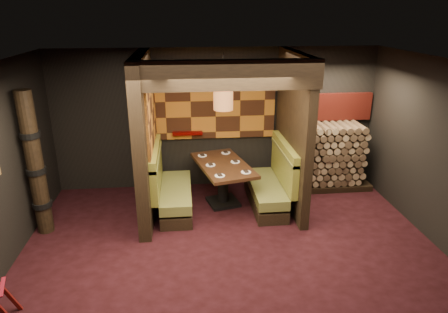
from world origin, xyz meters
TOP-DOWN VIEW (x-y plane):
  - floor at (0.00, 0.00)m, footprint 6.50×5.50m
  - ceiling at (0.00, 0.00)m, footprint 6.50×5.50m
  - wall_back at (0.00, 2.76)m, footprint 6.50×0.02m
  - wall_front at (0.00, -2.76)m, footprint 6.50×0.02m
  - partition_left at (-1.35, 1.65)m, footprint 0.20×2.20m
  - partition_right at (1.30, 1.70)m, footprint 0.15×2.10m
  - header_beam at (-0.02, 0.70)m, footprint 2.85×0.18m
  - tapa_back_panel at (-0.02, 2.71)m, footprint 2.40×0.06m
  - tapa_side_panel at (-1.23, 1.82)m, footprint 0.04×1.85m
  - lacquer_shelf at (-0.60, 2.65)m, footprint 0.60×0.12m
  - booth_bench_left at (-0.96, 1.65)m, footprint 0.68×1.60m
  - booth_bench_right at (0.93, 1.65)m, footprint 0.68×1.60m
  - dining_table at (0.03, 1.80)m, footprint 1.18×1.71m
  - place_settings at (0.03, 1.80)m, footprint 0.90×1.33m
  - pendant_lamp at (0.03, 1.75)m, footprint 0.35×0.35m
  - totem_column at (-3.05, 1.10)m, footprint 0.31×0.31m
  - firewood_stack at (2.29, 2.35)m, footprint 1.73×0.70m
  - mosaic_header at (2.29, 2.68)m, footprint 1.83×0.10m
  - bay_front_post at (1.39, 1.96)m, footprint 0.08×0.08m

SIDE VIEW (x-z plane):
  - floor at x=0.00m, z-range -0.02..0.00m
  - booth_bench_left at x=-0.96m, z-range -0.17..0.97m
  - booth_bench_right at x=0.93m, z-range -0.17..0.97m
  - dining_table at x=0.03m, z-range 0.17..1.00m
  - firewood_stack at x=2.29m, z-range 0.00..1.36m
  - place_settings at x=0.03m, z-range 0.82..0.85m
  - lacquer_shelf at x=-0.60m, z-range 1.15..1.21m
  - totem_column at x=-3.05m, z-range -0.01..2.39m
  - wall_back at x=0.00m, z-range 0.00..2.85m
  - wall_front at x=0.00m, z-range 0.00..2.85m
  - partition_left at x=-1.35m, z-range 0.00..2.85m
  - partition_right at x=1.30m, z-range 0.00..2.85m
  - bay_front_post at x=1.39m, z-range 0.00..2.85m
  - mosaic_header at x=2.29m, z-range 1.36..1.92m
  - tapa_back_panel at x=-0.02m, z-range 1.04..2.60m
  - tapa_side_panel at x=-1.23m, z-range 1.12..2.58m
  - pendant_lamp at x=0.03m, z-range 1.60..2.58m
  - header_beam at x=-0.02m, z-range 2.41..2.85m
  - ceiling at x=0.00m, z-range 2.85..2.87m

